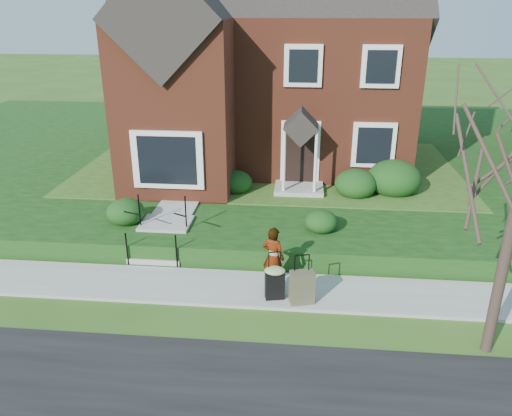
# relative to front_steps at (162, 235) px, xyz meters

# --- Properties ---
(ground) EXTENTS (120.00, 120.00, 0.00)m
(ground) POSITION_rel_front_steps_xyz_m (2.50, -1.84, -0.47)
(ground) COLOR #2D5119
(ground) RESTS_ON ground
(sidewalk) EXTENTS (60.00, 1.60, 0.08)m
(sidewalk) POSITION_rel_front_steps_xyz_m (2.50, -1.84, -0.43)
(sidewalk) COLOR #9E9B93
(sidewalk) RESTS_ON ground
(terrace) EXTENTS (44.00, 20.00, 0.60)m
(terrace) POSITION_rel_front_steps_xyz_m (6.50, 9.06, -0.17)
(terrace) COLOR #12380F
(terrace) RESTS_ON ground
(walkway) EXTENTS (1.20, 6.00, 0.06)m
(walkway) POSITION_rel_front_steps_xyz_m (0.00, 3.16, 0.16)
(walkway) COLOR #9E9B93
(walkway) RESTS_ON terrace
(main_house) EXTENTS (10.40, 10.20, 9.40)m
(main_house) POSITION_rel_front_steps_xyz_m (2.29, 7.76, 4.79)
(main_house) COLOR brown
(main_house) RESTS_ON terrace
(front_steps) EXTENTS (1.40, 2.02, 1.50)m
(front_steps) POSITION_rel_front_steps_xyz_m (0.00, 0.00, 0.00)
(front_steps) COLOR #9E9B93
(front_steps) RESTS_ON ground
(foundation_shrubs) EXTENTS (10.02, 4.62, 1.22)m
(foundation_shrubs) POSITION_rel_front_steps_xyz_m (3.84, 3.09, 0.62)
(foundation_shrubs) COLOR #14340F
(foundation_shrubs) RESTS_ON terrace
(woman) EXTENTS (0.66, 0.56, 1.54)m
(woman) POSITION_rel_front_steps_xyz_m (3.18, -1.71, 0.37)
(woman) COLOR #999999
(woman) RESTS_ON sidewalk
(suitcase_black) EXTENTS (0.55, 0.49, 1.16)m
(suitcase_black) POSITION_rel_front_steps_xyz_m (3.25, -2.23, 0.05)
(suitcase_black) COLOR black
(suitcase_black) RESTS_ON sidewalk
(suitcase_olive) EXTENTS (0.60, 0.43, 1.17)m
(suitcase_olive) POSITION_rel_front_steps_xyz_m (3.87, -2.36, -0.00)
(suitcase_olive) COLOR brown
(suitcase_olive) RESTS_ON sidewalk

